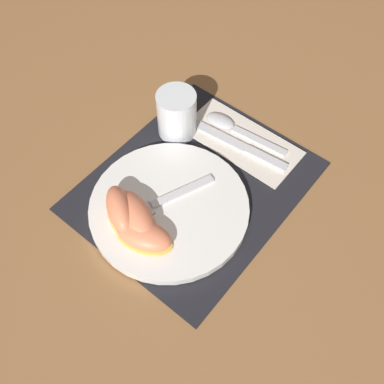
# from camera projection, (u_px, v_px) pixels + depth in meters

# --- Properties ---
(ground_plane) EXTENTS (3.00, 3.00, 0.00)m
(ground_plane) POSITION_uv_depth(u_px,v_px,m) (195.00, 186.00, 0.82)
(ground_plane) COLOR olive
(placemat) EXTENTS (0.40, 0.33, 0.00)m
(placemat) POSITION_uv_depth(u_px,v_px,m) (195.00, 185.00, 0.81)
(placemat) COLOR black
(placemat) RESTS_ON ground_plane
(plate) EXTENTS (0.28, 0.28, 0.02)m
(plate) POSITION_uv_depth(u_px,v_px,m) (168.00, 207.00, 0.78)
(plate) COLOR white
(plate) RESTS_ON placemat
(juice_glass) EXTENTS (0.07, 0.07, 0.09)m
(juice_glass) POSITION_uv_depth(u_px,v_px,m) (177.00, 116.00, 0.85)
(juice_glass) COLOR silver
(juice_glass) RESTS_ON placemat
(napkin) EXTENTS (0.11, 0.23, 0.00)m
(napkin) POSITION_uv_depth(u_px,v_px,m) (242.00, 141.00, 0.87)
(napkin) COLOR silver
(napkin) RESTS_ON placemat
(knife) EXTENTS (0.04, 0.21, 0.01)m
(knife) POSITION_uv_depth(u_px,v_px,m) (240.00, 146.00, 0.85)
(knife) COLOR silver
(knife) RESTS_ON napkin
(spoon) EXTENTS (0.04, 0.18, 0.01)m
(spoon) POSITION_uv_depth(u_px,v_px,m) (231.00, 126.00, 0.88)
(spoon) COLOR silver
(spoon) RESTS_ON napkin
(fork) EXTENTS (0.19, 0.09, 0.00)m
(fork) POSITION_uv_depth(u_px,v_px,m) (156.00, 205.00, 0.77)
(fork) COLOR silver
(fork) RESTS_ON plate
(citrus_wedge_0) EXTENTS (0.09, 0.11, 0.05)m
(citrus_wedge_0) POSITION_uv_depth(u_px,v_px,m) (120.00, 210.00, 0.74)
(citrus_wedge_0) COLOR #F7C656
(citrus_wedge_0) RESTS_ON plate
(citrus_wedge_1) EXTENTS (0.09, 0.12, 0.04)m
(citrus_wedge_1) POSITION_uv_depth(u_px,v_px,m) (135.00, 216.00, 0.74)
(citrus_wedge_1) COLOR #F7C656
(citrus_wedge_1) RESTS_ON plate
(citrus_wedge_2) EXTENTS (0.08, 0.11, 0.03)m
(citrus_wedge_2) POSITION_uv_depth(u_px,v_px,m) (144.00, 235.00, 0.72)
(citrus_wedge_2) COLOR #F7C656
(citrus_wedge_2) RESTS_ON plate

